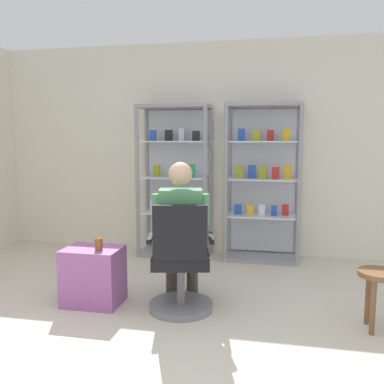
# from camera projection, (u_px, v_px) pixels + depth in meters

# --- Properties ---
(ground_plane) EXTENTS (7.20, 7.20, 0.00)m
(ground_plane) POSITION_uv_depth(u_px,v_px,m) (156.00, 373.00, 2.65)
(ground_plane) COLOR beige
(back_wall) EXTENTS (6.00, 0.10, 2.70)m
(back_wall) POSITION_uv_depth(u_px,v_px,m) (221.00, 149.00, 5.39)
(back_wall) COLOR silver
(back_wall) RESTS_ON ground
(display_cabinet_left) EXTENTS (0.90, 0.45, 1.90)m
(display_cabinet_left) POSITION_uv_depth(u_px,v_px,m) (176.00, 180.00, 5.32)
(display_cabinet_left) COLOR gray
(display_cabinet_left) RESTS_ON ground
(display_cabinet_right) EXTENTS (0.90, 0.45, 1.90)m
(display_cabinet_right) POSITION_uv_depth(u_px,v_px,m) (263.00, 181.00, 5.10)
(display_cabinet_right) COLOR gray
(display_cabinet_right) RESTS_ON ground
(office_chair) EXTENTS (0.61, 0.57, 0.96)m
(office_chair) POSITION_uv_depth(u_px,v_px,m) (181.00, 268.00, 3.54)
(office_chair) COLOR slate
(office_chair) RESTS_ON ground
(seated_shopkeeper) EXTENTS (0.54, 0.61, 1.29)m
(seated_shopkeeper) POSITION_uv_depth(u_px,v_px,m) (181.00, 227.00, 3.66)
(seated_shopkeeper) COLOR #3F382D
(seated_shopkeeper) RESTS_ON ground
(storage_crate) EXTENTS (0.50, 0.38, 0.51)m
(storage_crate) POSITION_uv_depth(u_px,v_px,m) (93.00, 276.00, 3.74)
(storage_crate) COLOR #9E599E
(storage_crate) RESTS_ON ground
(tea_glass) EXTENTS (0.07, 0.07, 0.11)m
(tea_glass) POSITION_uv_depth(u_px,v_px,m) (99.00, 244.00, 3.64)
(tea_glass) COLOR brown
(tea_glass) RESTS_ON storage_crate
(wooden_stool) EXTENTS (0.32, 0.32, 0.47)m
(wooden_stool) POSITION_uv_depth(u_px,v_px,m) (379.00, 284.00, 3.21)
(wooden_stool) COLOR brown
(wooden_stool) RESTS_ON ground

